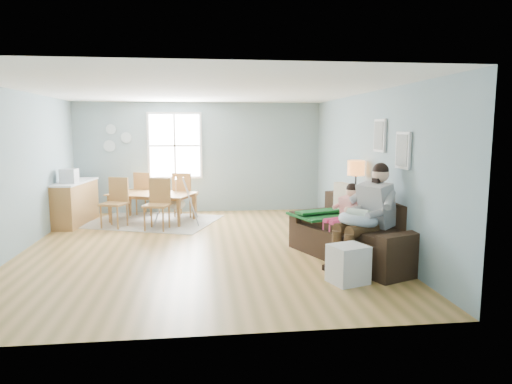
{
  "coord_description": "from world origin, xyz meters",
  "views": [
    {
      "loc": [
        0.05,
        -7.86,
        2.06
      ],
      "look_at": [
        0.95,
        -0.28,
        1.0
      ],
      "focal_mm": 32.0,
      "sensor_mm": 36.0,
      "label": 1
    }
  ],
  "objects": [
    {
      "name": "room",
      "position": [
        0.0,
        0.0,
        2.42
      ],
      "size": [
        8.4,
        9.4,
        3.9
      ],
      "color": "olive"
    },
    {
      "name": "window",
      "position": [
        -0.6,
        3.46,
        1.65
      ],
      "size": [
        1.32,
        0.08,
        1.62
      ],
      "color": "silver",
      "rests_on": "room"
    },
    {
      "name": "pictures",
      "position": [
        2.97,
        -1.05,
        1.85
      ],
      "size": [
        0.05,
        1.34,
        0.74
      ],
      "color": "silver",
      "rests_on": "room"
    },
    {
      "name": "wall_plates",
      "position": [
        -2.0,
        3.47,
        1.83
      ],
      "size": [
        0.67,
        0.02,
        0.66
      ],
      "color": "#A6C0C7",
      "rests_on": "room"
    },
    {
      "name": "sofa",
      "position": [
        2.51,
        -1.02,
        0.33
      ],
      "size": [
        1.8,
        2.52,
        0.94
      ],
      "color": "black",
      "rests_on": "room"
    },
    {
      "name": "green_throw",
      "position": [
        2.13,
        -0.34,
        0.59
      ],
      "size": [
        1.27,
        1.14,
        0.04
      ],
      "primitive_type": "cube",
      "rotation": [
        0.0,
        0.0,
        0.33
      ],
      "color": "#13541C",
      "rests_on": "sofa"
    },
    {
      "name": "beige_pillow",
      "position": [
        2.5,
        -0.37,
        0.85
      ],
      "size": [
        0.31,
        0.58,
        0.56
      ],
      "primitive_type": "cube",
      "rotation": [
        0.0,
        0.0,
        0.3
      ],
      "color": "#B7AB8C",
      "rests_on": "sofa"
    },
    {
      "name": "father",
      "position": [
        2.51,
        -1.38,
        0.83
      ],
      "size": [
        1.19,
        0.88,
        1.56
      ],
      "color": "gray",
      "rests_on": "sofa"
    },
    {
      "name": "nursing_pillow",
      "position": [
        2.34,
        -1.45,
        0.72
      ],
      "size": [
        0.79,
        0.78,
        0.24
      ],
      "primitive_type": "torus",
      "rotation": [
        0.0,
        0.14,
        0.42
      ],
      "color": "#A3BECC",
      "rests_on": "father"
    },
    {
      "name": "infant",
      "position": [
        2.32,
        -1.42,
        0.82
      ],
      "size": [
        0.34,
        0.38,
        0.15
      ],
      "color": "silver",
      "rests_on": "nursing_pillow"
    },
    {
      "name": "toddler",
      "position": [
        2.35,
        -0.85,
        0.8
      ],
      "size": [
        0.65,
        0.48,
        0.96
      ],
      "color": "white",
      "rests_on": "sofa"
    },
    {
      "name": "floor_lamp",
      "position": [
        2.8,
        0.03,
        1.24
      ],
      "size": [
        0.3,
        0.3,
        1.5
      ],
      "color": "black",
      "rests_on": "room"
    },
    {
      "name": "storage_cube",
      "position": [
        1.97,
        -2.12,
        0.26
      ],
      "size": [
        0.57,
        0.54,
        0.52
      ],
      "color": "silver",
      "rests_on": "room"
    },
    {
      "name": "rug",
      "position": [
        -1.07,
        2.35,
        0.01
      ],
      "size": [
        3.25,
        2.87,
        0.01
      ],
      "primitive_type": "cube",
      "rotation": [
        0.0,
        0.0,
        -0.36
      ],
      "color": "#A39F95",
      "rests_on": "room"
    },
    {
      "name": "dining_table",
      "position": [
        -1.07,
        2.35,
        0.32
      ],
      "size": [
        2.06,
        1.61,
        0.64
      ],
      "primitive_type": "imported",
      "rotation": [
        0.0,
        0.0,
        -0.38
      ],
      "color": "brown",
      "rests_on": "rug"
    },
    {
      "name": "chair_sw",
      "position": [
        -1.76,
        1.9,
        0.6
      ],
      "size": [
        0.61,
        0.61,
        1.04
      ],
      "color": "brown",
      "rests_on": "rug"
    },
    {
      "name": "chair_se",
      "position": [
        -0.86,
        1.56,
        0.61
      ],
      "size": [
        0.58,
        0.58,
        1.05
      ],
      "color": "brown",
      "rests_on": "rug"
    },
    {
      "name": "chair_nw",
      "position": [
        -1.31,
        3.14,
        0.6
      ],
      "size": [
        0.63,
        0.63,
        1.04
      ],
      "color": "brown",
      "rests_on": "rug"
    },
    {
      "name": "chair_ne",
      "position": [
        -0.38,
        2.8,
        0.61
      ],
      "size": [
        0.61,
        0.61,
        1.05
      ],
      "color": "brown",
      "rests_on": "rug"
    },
    {
      "name": "counter",
      "position": [
        -2.7,
        2.34,
        0.47
      ],
      "size": [
        0.67,
        1.71,
        0.94
      ],
      "color": "brown",
      "rests_on": "room"
    },
    {
      "name": "monitor",
      "position": [
        -2.72,
        2.02,
        1.08
      ],
      "size": [
        0.34,
        0.32,
        0.3
      ],
      "color": "#B7B7BC",
      "rests_on": "counter"
    },
    {
      "name": "baby_swing",
      "position": [
        -0.52,
        2.15,
        0.44
      ],
      "size": [
        1.0,
        1.02,
        0.99
      ],
      "color": "#B7B7BC",
      "rests_on": "room"
    }
  ]
}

